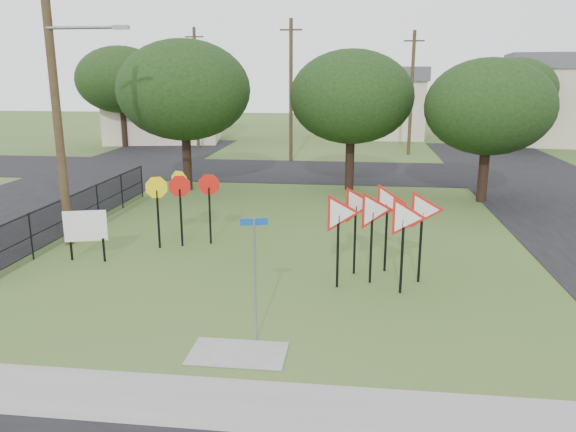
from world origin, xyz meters
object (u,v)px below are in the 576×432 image
object	(u,v)px
street_name_sign	(255,272)
yield_sign_cluster	(380,214)
stop_sign_cluster	(182,192)
info_board	(86,228)

from	to	relation	value
street_name_sign	yield_sign_cluster	distance (m)	4.84
street_name_sign	stop_sign_cluster	distance (m)	7.72
stop_sign_cluster	yield_sign_cluster	size ratio (longest dim) A/B	0.71
stop_sign_cluster	yield_sign_cluster	xyz separation A→B (m)	(6.43, -2.78, 0.14)
stop_sign_cluster	yield_sign_cluster	bearing A→B (deg)	-23.40
stop_sign_cluster	info_board	xyz separation A→B (m)	(-2.41, -2.10, -0.74)
street_name_sign	yield_sign_cluster	xyz separation A→B (m)	(2.73, 3.98, 0.34)
stop_sign_cluster	info_board	distance (m)	3.28
yield_sign_cluster	info_board	world-z (taller)	yield_sign_cluster
street_name_sign	stop_sign_cluster	bearing A→B (deg)	118.69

